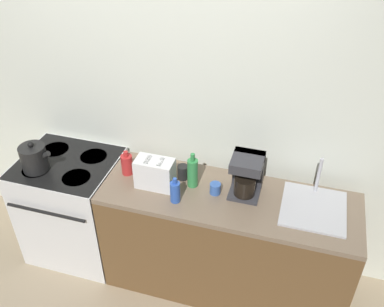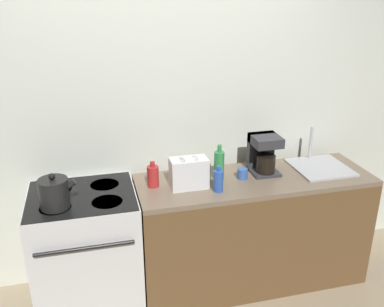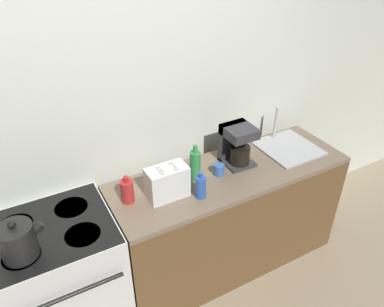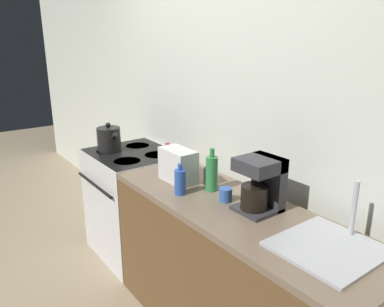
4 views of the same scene
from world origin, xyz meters
The scene contains 12 objects.
wall_back centered at (0.00, 0.69, 1.30)m, with size 8.00×0.05×2.60m.
stove centered at (-0.62, 0.32, 0.46)m, with size 0.72×0.67×0.89m.
counter_block centered at (0.62, 0.29, 0.45)m, with size 1.75×0.58×0.89m.
kettle centered at (-0.78, 0.19, 0.99)m, with size 0.24×0.19×0.24m.
toaster centered at (0.11, 0.26, 1.00)m, with size 0.26×0.14×0.21m.
coffee_maker centered at (0.72, 0.38, 1.05)m, with size 0.20×0.22×0.29m.
sink_tray centered at (1.17, 0.34, 0.91)m, with size 0.41×0.43×0.28m.
bottle_red centered at (-0.13, 0.33, 0.97)m, with size 0.08×0.08×0.19m.
bottle_green centered at (0.35, 0.34, 1.00)m, with size 0.07×0.07×0.26m.
bottle_blue centered at (0.29, 0.15, 0.97)m, with size 0.07×0.07×0.19m.
cup_black centered at (0.27, 0.39, 0.94)m, with size 0.08×0.08×0.11m.
cup_blue centered at (0.52, 0.30, 0.93)m, with size 0.07×0.07×0.08m.
Camera 3 is at (-0.66, -1.46, 2.42)m, focal length 35.00 mm.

